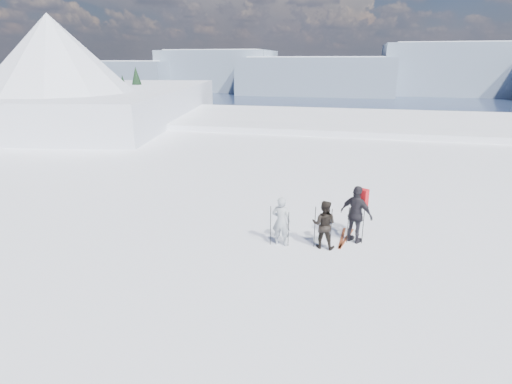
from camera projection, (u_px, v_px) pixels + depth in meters
lake_basin at (341, 187)px, 40.32m from camera, size 820.00×820.00×71.62m
far_mountain_range at (383, 72)px, 426.24m from camera, size 770.00×110.00×53.00m
near_ridge at (100, 147)px, 44.61m from camera, size 31.37×35.68×25.62m
skier_grey at (281, 221)px, 12.80m from camera, size 0.63×0.44×1.64m
skier_dark at (324, 224)px, 12.63m from camera, size 0.83×0.68×1.59m
skier_pack at (356, 215)px, 12.95m from camera, size 1.22×0.97×1.94m
backpack at (363, 176)px, 12.73m from camera, size 0.47×0.41×0.60m
ski_poles at (319, 227)px, 12.80m from camera, size 2.94×0.81×1.37m
skis_loose at (344, 238)px, 13.49m from camera, size 0.49×1.70×0.03m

